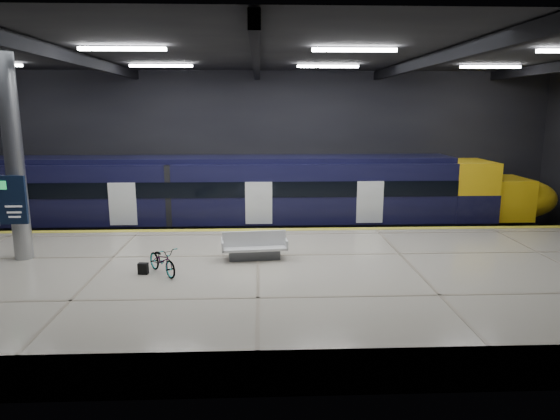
{
  "coord_description": "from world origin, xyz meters",
  "views": [
    {
      "loc": [
        0.08,
        -17.76,
        6.12
      ],
      "look_at": [
        0.87,
        1.5,
        2.2
      ],
      "focal_mm": 32.0,
      "sensor_mm": 36.0,
      "label": 1
    }
  ],
  "objects": [
    {
      "name": "platform",
      "position": [
        0.0,
        -2.5,
        0.55
      ],
      "size": [
        30.0,
        11.0,
        1.1
      ],
      "primitive_type": "cube",
      "color": "beige",
      "rests_on": "ground"
    },
    {
      "name": "ground",
      "position": [
        0.0,
        0.0,
        0.0
      ],
      "size": [
        30.0,
        30.0,
        0.0
      ],
      "primitive_type": "plane",
      "color": "black",
      "rests_on": "ground"
    },
    {
      "name": "bench",
      "position": [
        -0.13,
        -1.41,
        1.44
      ],
      "size": [
        2.29,
        1.12,
        0.98
      ],
      "rotation": [
        0.0,
        0.0,
        0.09
      ],
      "color": "#595B60",
      "rests_on": "platform"
    },
    {
      "name": "rails",
      "position": [
        0.0,
        5.5,
        0.08
      ],
      "size": [
        30.0,
        1.52,
        0.16
      ],
      "color": "gray",
      "rests_on": "ground"
    },
    {
      "name": "pannier_bag",
      "position": [
        -3.55,
        -2.86,
        1.28
      ],
      "size": [
        0.32,
        0.22,
        0.35
      ],
      "primitive_type": "cube",
      "rotation": [
        0.0,
        0.0,
        -0.15
      ],
      "color": "black",
      "rests_on": "platform"
    },
    {
      "name": "room_shell",
      "position": [
        -0.0,
        0.0,
        5.72
      ],
      "size": [
        30.1,
        16.1,
        8.05
      ],
      "color": "black",
      "rests_on": "ground"
    },
    {
      "name": "safety_strip",
      "position": [
        0.0,
        2.75,
        1.11
      ],
      "size": [
        30.0,
        0.4,
        0.01
      ],
      "primitive_type": "cube",
      "color": "yellow",
      "rests_on": "platform"
    },
    {
      "name": "train",
      "position": [
        -1.18,
        5.5,
        2.06
      ],
      "size": [
        29.4,
        2.84,
        3.79
      ],
      "color": "black",
      "rests_on": "ground"
    },
    {
      "name": "bicycle",
      "position": [
        -2.95,
        -2.86,
        1.54
      ],
      "size": [
        1.46,
        1.68,
        0.87
      ],
      "primitive_type": "imported",
      "rotation": [
        0.0,
        0.0,
        0.64
      ],
      "color": "#99999E",
      "rests_on": "platform"
    },
    {
      "name": "info_column",
      "position": [
        -8.0,
        -1.03,
        4.46
      ],
      "size": [
        0.9,
        0.78,
        6.9
      ],
      "color": "#9EA0A5",
      "rests_on": "platform"
    }
  ]
}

